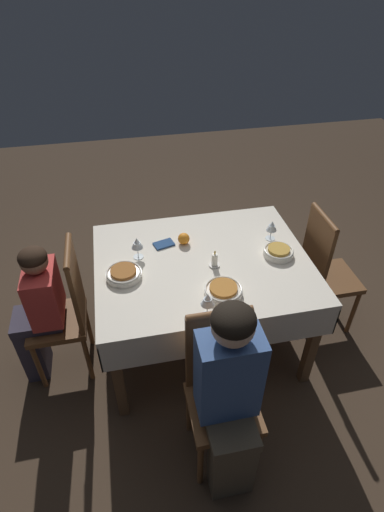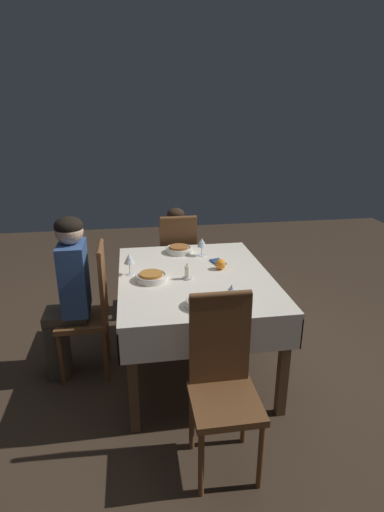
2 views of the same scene
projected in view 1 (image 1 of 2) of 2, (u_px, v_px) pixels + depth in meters
The scene contains 16 objects.
ground_plane at pixel (201, 339), 3.01m from camera, with size 8.00×8.00×0.00m, color #3D2D21.
dining_table at pixel (203, 271), 2.59m from camera, with size 1.36×1.08×0.77m.
chair_north at pixel (221, 385), 2.09m from camera, with size 0.36×0.37×1.00m.
chair_east at pixel (66, 309), 2.52m from camera, with size 0.37×0.36×1.00m.
chair_west at pixel (324, 269), 2.83m from camera, with size 0.37×0.36×1.00m.
person_adult_denim at pixel (230, 394), 1.89m from camera, with size 0.30×0.34×1.22m.
person_child_red at pixel (38, 309), 2.48m from camera, with size 0.33×0.30×1.03m.
bowl_north at pixel (223, 290), 2.28m from camera, with size 0.22×0.22×0.06m.
wine_glass_north at pixel (208, 300), 2.10m from camera, with size 0.08×0.08×0.16m.
bowl_east at pixel (124, 274), 2.40m from camera, with size 0.22×0.22×0.06m.
wine_glass_east at pixel (137, 244), 2.50m from camera, with size 0.08×0.08×0.15m.
bowl_west at pixel (279, 252), 2.57m from camera, with size 0.19×0.19×0.06m.
wine_glass_west at pixel (272, 226), 2.66m from camera, with size 0.07×0.07×0.14m.
candle_centerpiece at pixel (215, 261), 2.47m from camera, with size 0.07×0.07×0.12m.
orange_fruit at pixel (184, 239), 2.66m from camera, with size 0.08×0.08×0.08m, color orange.
napkin_red_folded at pixel (164, 244), 2.66m from camera, with size 0.15×0.12×0.01m.
Camera 1 is at (0.46, 1.91, 2.37)m, focal length 28.00 mm.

